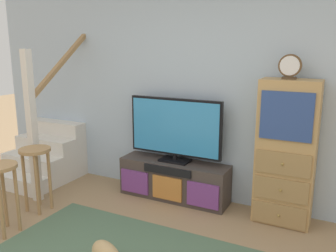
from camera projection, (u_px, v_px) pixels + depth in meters
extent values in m
cube|color=#A8BCD1|center=(207.00, 88.00, 4.16)|extent=(6.40, 0.12, 2.70)
cube|color=#423833|center=(174.00, 180.00, 4.32)|extent=(1.34, 0.36, 0.47)
cube|color=#70387F|center=(135.00, 182.00, 4.35)|extent=(0.38, 0.02, 0.28)
cube|color=#BC7533|center=(167.00, 188.00, 4.16)|extent=(0.38, 0.02, 0.28)
cube|color=#70387F|center=(203.00, 195.00, 3.96)|extent=(0.38, 0.02, 0.28)
cube|color=black|center=(167.00, 171.00, 4.11)|extent=(0.60, 0.02, 0.09)
cube|color=black|center=(175.00, 160.00, 4.28)|extent=(0.36, 0.22, 0.02)
cylinder|color=black|center=(175.00, 157.00, 4.27)|extent=(0.05, 0.05, 0.06)
cube|color=black|center=(175.00, 127.00, 4.19)|extent=(1.16, 0.05, 0.68)
cube|color=#338CCC|center=(174.00, 127.00, 4.16)|extent=(1.11, 0.01, 0.63)
cube|color=tan|center=(286.00, 153.00, 3.65)|extent=(0.58, 0.34, 1.51)
cube|color=#9C7949|center=(279.00, 215.00, 3.63)|extent=(0.53, 0.02, 0.23)
sphere|color=olive|center=(278.00, 216.00, 3.61)|extent=(0.03, 0.03, 0.03)
cube|color=#9C7949|center=(281.00, 190.00, 3.57)|extent=(0.53, 0.02, 0.23)
sphere|color=olive|center=(280.00, 190.00, 3.55)|extent=(0.03, 0.03, 0.03)
cube|color=#9C7949|center=(283.00, 164.00, 3.51)|extent=(0.53, 0.02, 0.23)
sphere|color=olive|center=(282.00, 164.00, 3.49)|extent=(0.03, 0.03, 0.03)
cube|color=#2D4784|center=(286.00, 116.00, 3.40)|extent=(0.49, 0.02, 0.48)
cube|color=#4C3823|center=(289.00, 78.00, 3.47)|extent=(0.13, 0.08, 0.02)
cylinder|color=brown|center=(290.00, 66.00, 3.44)|extent=(0.22, 0.04, 0.22)
cylinder|color=silver|center=(290.00, 66.00, 3.42)|extent=(0.19, 0.01, 0.19)
cube|color=silver|center=(18.00, 182.00, 4.62)|extent=(0.90, 0.26, 0.19)
cube|color=silver|center=(33.00, 169.00, 4.83)|extent=(0.90, 0.26, 0.38)
cube|color=silver|center=(46.00, 157.00, 5.03)|extent=(0.90, 0.26, 0.57)
cube|color=silver|center=(59.00, 146.00, 5.24)|extent=(0.90, 0.26, 0.76)
cube|color=silver|center=(71.00, 136.00, 5.44)|extent=(0.90, 0.26, 0.95)
cube|color=silver|center=(32.00, 128.00, 4.11)|extent=(0.09, 0.09, 1.80)
cube|color=#9E7547|center=(67.00, 56.00, 4.50)|extent=(0.06, 1.33, 0.99)
cylinder|color=#A37A4C|center=(1.00, 207.00, 3.36)|extent=(0.04, 0.04, 0.68)
cylinder|color=#A37A4C|center=(4.00, 196.00, 3.61)|extent=(0.04, 0.04, 0.68)
cylinder|color=#A37A4C|center=(17.00, 199.00, 3.53)|extent=(0.04, 0.04, 0.68)
cylinder|color=#A37A4C|center=(25.00, 183.00, 3.93)|extent=(0.04, 0.04, 0.69)
cylinder|color=#A37A4C|center=(37.00, 185.00, 3.85)|extent=(0.04, 0.04, 0.69)
cylinder|color=#A37A4C|center=(38.00, 177.00, 4.10)|extent=(0.04, 0.04, 0.69)
cylinder|color=#A37A4C|center=(50.00, 180.00, 4.01)|extent=(0.04, 0.04, 0.69)
cylinder|color=#A37A4C|center=(35.00, 150.00, 3.89)|extent=(0.34, 0.34, 0.03)
cylinder|color=tan|center=(97.00, 248.00, 3.14)|extent=(0.10, 0.08, 0.16)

